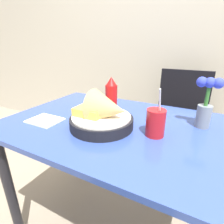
% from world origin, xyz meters
% --- Properties ---
extents(wall_window, '(7.00, 0.06, 2.60)m').
position_xyz_m(wall_window, '(0.00, 1.10, 1.30)').
color(wall_window, '#B7B2A3').
rests_on(wall_window, ground_plane).
extents(dining_table, '(1.12, 0.74, 0.73)m').
position_xyz_m(dining_table, '(0.00, 0.00, 0.62)').
color(dining_table, '#334C9E').
rests_on(dining_table, ground_plane).
extents(chair_far_window, '(0.40, 0.40, 0.90)m').
position_xyz_m(chair_far_window, '(0.20, 0.76, 0.53)').
color(chair_far_window, black).
rests_on(chair_far_window, ground_plane).
extents(food_basket, '(0.29, 0.29, 0.17)m').
position_xyz_m(food_basket, '(-0.04, -0.08, 0.79)').
color(food_basket, black).
rests_on(food_basket, dining_table).
extents(ketchup_bottle, '(0.07, 0.07, 0.19)m').
position_xyz_m(ketchup_bottle, '(-0.11, 0.13, 0.82)').
color(ketchup_bottle, red).
rests_on(ketchup_bottle, dining_table).
extents(drink_cup, '(0.08, 0.08, 0.21)m').
position_xyz_m(drink_cup, '(0.18, -0.04, 0.78)').
color(drink_cup, red).
rests_on(drink_cup, dining_table).
extents(flower_vase, '(0.11, 0.06, 0.23)m').
position_xyz_m(flower_vase, '(0.36, 0.14, 0.84)').
color(flower_vase, gray).
rests_on(flower_vase, dining_table).
extents(napkin, '(0.16, 0.13, 0.01)m').
position_xyz_m(napkin, '(-0.34, -0.15, 0.73)').
color(napkin, white).
rests_on(napkin, dining_table).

